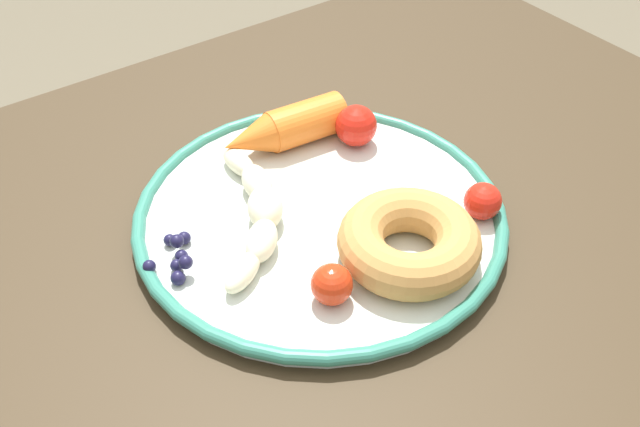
{
  "coord_description": "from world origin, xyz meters",
  "views": [
    {
      "loc": [
        0.27,
        0.36,
        1.18
      ],
      "look_at": [
        -0.01,
        -0.03,
        0.75
      ],
      "focal_mm": 41.83,
      "sensor_mm": 36.0,
      "label": 1
    }
  ],
  "objects_px": {
    "donut": "(409,242)",
    "tomato_far": "(483,201)",
    "banana": "(256,210)",
    "carrot_orange": "(283,129)",
    "plate": "(320,216)",
    "blueberry_pile": "(176,256)",
    "dining_table": "(333,327)",
    "tomato_near": "(356,126)",
    "tomato_mid": "(332,284)"
  },
  "relations": [
    {
      "from": "donut",
      "to": "tomato_far",
      "type": "xyz_separation_m",
      "value": [
        -0.09,
        -0.0,
        -0.0
      ]
    },
    {
      "from": "banana",
      "to": "carrot_orange",
      "type": "distance_m",
      "value": 0.11
    },
    {
      "from": "plate",
      "to": "blueberry_pile",
      "type": "distance_m",
      "value": 0.13
    },
    {
      "from": "banana",
      "to": "dining_table",
      "type": "bearing_deg",
      "value": 129.1
    },
    {
      "from": "dining_table",
      "to": "plate",
      "type": "distance_m",
      "value": 0.12
    },
    {
      "from": "carrot_orange",
      "to": "tomato_far",
      "type": "relative_size",
      "value": 3.97
    },
    {
      "from": "banana",
      "to": "blueberry_pile",
      "type": "relative_size",
      "value": 3.13
    },
    {
      "from": "tomato_near",
      "to": "tomato_far",
      "type": "xyz_separation_m",
      "value": [
        -0.02,
        0.15,
        -0.0
      ]
    },
    {
      "from": "tomato_far",
      "to": "blueberry_pile",
      "type": "bearing_deg",
      "value": -22.83
    },
    {
      "from": "tomato_mid",
      "to": "plate",
      "type": "bearing_deg",
      "value": -120.63
    },
    {
      "from": "tomato_far",
      "to": "banana",
      "type": "bearing_deg",
      "value": -33.41
    },
    {
      "from": "donut",
      "to": "tomato_far",
      "type": "distance_m",
      "value": 0.09
    },
    {
      "from": "banana",
      "to": "tomato_mid",
      "type": "xyz_separation_m",
      "value": [
        0.0,
        0.11,
        0.0
      ]
    },
    {
      "from": "plate",
      "to": "tomato_mid",
      "type": "height_order",
      "value": "tomato_mid"
    },
    {
      "from": "plate",
      "to": "tomato_mid",
      "type": "distance_m",
      "value": 0.1
    },
    {
      "from": "donut",
      "to": "blueberry_pile",
      "type": "distance_m",
      "value": 0.19
    },
    {
      "from": "blueberry_pile",
      "to": "tomato_mid",
      "type": "distance_m",
      "value": 0.13
    },
    {
      "from": "banana",
      "to": "tomato_near",
      "type": "relative_size",
      "value": 4.18
    },
    {
      "from": "banana",
      "to": "tomato_mid",
      "type": "height_order",
      "value": "tomato_mid"
    },
    {
      "from": "plate",
      "to": "tomato_far",
      "type": "relative_size",
      "value": 9.96
    },
    {
      "from": "tomato_mid",
      "to": "tomato_near",
      "type": "bearing_deg",
      "value": -132.95
    },
    {
      "from": "dining_table",
      "to": "blueberry_pile",
      "type": "height_order",
      "value": "blueberry_pile"
    },
    {
      "from": "donut",
      "to": "tomato_near",
      "type": "relative_size",
      "value": 2.88
    },
    {
      "from": "tomato_mid",
      "to": "carrot_orange",
      "type": "bearing_deg",
      "value": -113.03
    },
    {
      "from": "tomato_near",
      "to": "blueberry_pile",
      "type": "bearing_deg",
      "value": 11.92
    },
    {
      "from": "carrot_orange",
      "to": "tomato_mid",
      "type": "distance_m",
      "value": 0.2
    },
    {
      "from": "plate",
      "to": "blueberry_pile",
      "type": "xyz_separation_m",
      "value": [
        0.13,
        -0.02,
        0.01
      ]
    },
    {
      "from": "donut",
      "to": "tomato_near",
      "type": "distance_m",
      "value": 0.16
    },
    {
      "from": "donut",
      "to": "tomato_near",
      "type": "height_order",
      "value": "tomato_near"
    },
    {
      "from": "tomato_far",
      "to": "plate",
      "type": "bearing_deg",
      "value": -36.76
    },
    {
      "from": "tomato_far",
      "to": "carrot_orange",
      "type": "bearing_deg",
      "value": -65.71
    },
    {
      "from": "blueberry_pile",
      "to": "tomato_near",
      "type": "height_order",
      "value": "tomato_near"
    },
    {
      "from": "dining_table",
      "to": "tomato_near",
      "type": "height_order",
      "value": "tomato_near"
    },
    {
      "from": "tomato_far",
      "to": "tomato_mid",
      "type": "bearing_deg",
      "value": 0.89
    },
    {
      "from": "tomato_near",
      "to": "dining_table",
      "type": "bearing_deg",
      "value": 44.53
    },
    {
      "from": "donut",
      "to": "blueberry_pile",
      "type": "bearing_deg",
      "value": -34.1
    },
    {
      "from": "blueberry_pile",
      "to": "donut",
      "type": "bearing_deg",
      "value": 145.9
    },
    {
      "from": "tomato_mid",
      "to": "tomato_far",
      "type": "relative_size",
      "value": 1.0
    },
    {
      "from": "donut",
      "to": "tomato_mid",
      "type": "bearing_deg",
      "value": -0.7
    },
    {
      "from": "banana",
      "to": "tomato_mid",
      "type": "relative_size",
      "value": 5.18
    },
    {
      "from": "donut",
      "to": "blueberry_pile",
      "type": "height_order",
      "value": "donut"
    },
    {
      "from": "banana",
      "to": "tomato_far",
      "type": "relative_size",
      "value": 5.17
    },
    {
      "from": "carrot_orange",
      "to": "tomato_near",
      "type": "height_order",
      "value": "same"
    },
    {
      "from": "carrot_orange",
      "to": "tomato_near",
      "type": "bearing_deg",
      "value": 149.03
    },
    {
      "from": "dining_table",
      "to": "tomato_far",
      "type": "bearing_deg",
      "value": 155.7
    },
    {
      "from": "carrot_orange",
      "to": "tomato_near",
      "type": "xyz_separation_m",
      "value": [
        -0.06,
        0.04,
        -0.0
      ]
    },
    {
      "from": "tomato_far",
      "to": "tomato_near",
      "type": "bearing_deg",
      "value": -81.33
    },
    {
      "from": "carrot_orange",
      "to": "tomato_near",
      "type": "distance_m",
      "value": 0.07
    },
    {
      "from": "dining_table",
      "to": "tomato_mid",
      "type": "relative_size",
      "value": 29.51
    },
    {
      "from": "blueberry_pile",
      "to": "tomato_near",
      "type": "relative_size",
      "value": 1.34
    }
  ]
}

